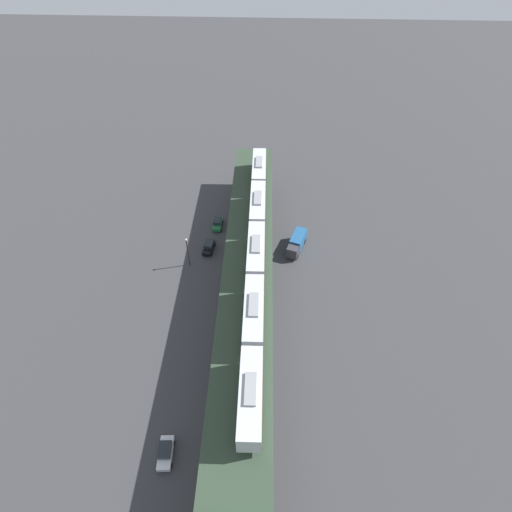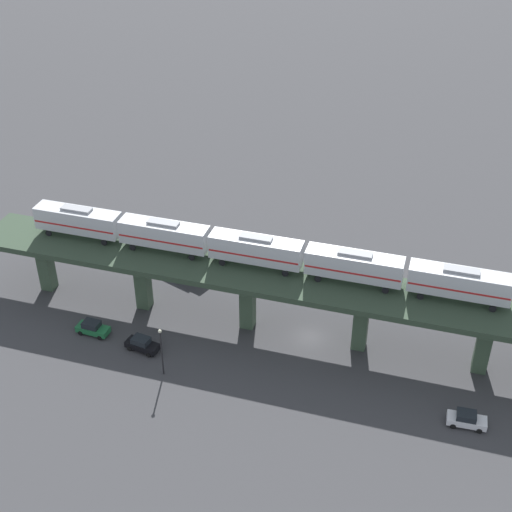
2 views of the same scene
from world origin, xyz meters
The scene contains 8 objects.
ground_plane centered at (0.00, 0.00, 0.00)m, with size 400.00×400.00×0.00m, color #38383A.
elevated_viaduct centered at (0.00, -0.20, 7.61)m, with size 10.52×92.17×8.92m.
subway_train centered at (-1.22, -7.81, 11.45)m, with size 4.28×62.45×4.45m.
street_car_green centered at (8.18, -27.41, 0.94)m, with size 2.04×4.45×1.89m.
street_car_black centered at (9.13, -19.78, 0.94)m, with size 2.37×4.59×1.89m.
street_car_white centered at (9.53, 20.71, 0.94)m, with size 2.19×4.51×1.89m.
delivery_truck centered at (-8.96, -21.01, 1.76)m, with size 4.45×7.54×3.20m.
street_lamp centered at (12.39, -15.32, 4.11)m, with size 0.44×0.44×6.94m.
Camera 2 is at (71.04, 15.86, 60.35)m, focal length 50.00 mm.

